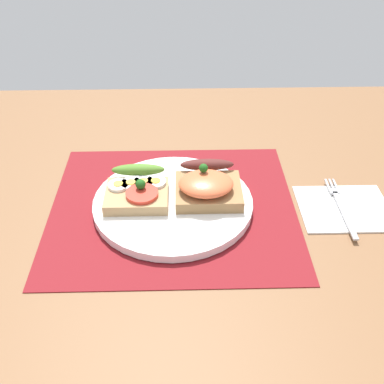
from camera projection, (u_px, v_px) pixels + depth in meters
ground_plane at (173, 216)px, 75.20cm from camera, size 120.00×90.00×3.20cm
placemat at (173, 207)px, 74.15cm from camera, size 38.64×34.26×0.30cm
plate at (173, 203)px, 73.66cm from camera, size 25.11×25.11×1.31cm
sandwich_egg_tomato at (138, 189)px, 73.22cm from camera, size 9.73×9.32×3.94cm
sandwich_salmon at (207, 185)px, 73.10cm from camera, size 10.33×10.40×5.67cm
napkin at (344, 207)px, 73.84cm from camera, size 14.29×11.69×0.60cm
fork at (341, 205)px, 73.59cm from camera, size 1.62×15.06×0.32cm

